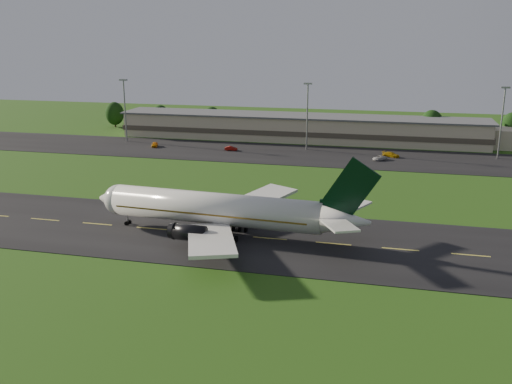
% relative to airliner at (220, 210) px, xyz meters
% --- Properties ---
extents(ground, '(360.00, 360.00, 0.00)m').
position_rel_airliner_xyz_m(ground, '(-2.03, 0.05, -4.66)').
color(ground, '#234B12').
rests_on(ground, ground).
extents(taxiway, '(220.00, 30.00, 0.10)m').
position_rel_airliner_xyz_m(taxiway, '(-2.03, 0.05, -4.61)').
color(taxiway, black).
rests_on(taxiway, ground).
extents(apron, '(260.00, 30.00, 0.10)m').
position_rel_airliner_xyz_m(apron, '(-2.03, 72.05, -4.61)').
color(apron, black).
rests_on(apron, ground).
extents(airliner, '(51.30, 42.10, 15.57)m').
position_rel_airliner_xyz_m(airliner, '(0.00, 0.00, 0.00)').
color(airliner, white).
rests_on(airliner, ground).
extents(terminal, '(145.00, 16.00, 8.40)m').
position_rel_airliner_xyz_m(terminal, '(4.38, 96.24, -0.67)').
color(terminal, tan).
rests_on(terminal, ground).
extents(light_mast_west, '(2.40, 1.20, 20.35)m').
position_rel_airliner_xyz_m(light_mast_west, '(-57.03, 80.05, 8.08)').
color(light_mast_west, gray).
rests_on(light_mast_west, ground).
extents(light_mast_centre, '(2.40, 1.20, 20.35)m').
position_rel_airliner_xyz_m(light_mast_centre, '(2.97, 80.05, 8.08)').
color(light_mast_centre, gray).
rests_on(light_mast_centre, ground).
extents(light_mast_east, '(2.40, 1.20, 20.35)m').
position_rel_airliner_xyz_m(light_mast_east, '(57.97, 80.05, 8.08)').
color(light_mast_east, gray).
rests_on(light_mast_east, ground).
extents(tree_line, '(194.93, 9.97, 10.34)m').
position_rel_airliner_xyz_m(tree_line, '(27.78, 105.72, 0.46)').
color(tree_line, black).
rests_on(tree_line, ground).
extents(service_vehicle_a, '(2.92, 4.57, 1.45)m').
position_rel_airliner_xyz_m(service_vehicle_a, '(-44.11, 73.07, -3.84)').
color(service_vehicle_a, orange).
rests_on(service_vehicle_a, apron).
extents(service_vehicle_b, '(3.99, 1.77, 1.27)m').
position_rel_airliner_xyz_m(service_vehicle_b, '(-19.11, 73.05, -3.92)').
color(service_vehicle_b, maroon).
rests_on(service_vehicle_b, apron).
extents(service_vehicle_c, '(4.58, 4.60, 1.23)m').
position_rel_airliner_xyz_m(service_vehicle_c, '(25.35, 69.63, -3.94)').
color(service_vehicle_c, silver).
rests_on(service_vehicle_c, apron).
extents(service_vehicle_d, '(5.35, 3.67, 1.44)m').
position_rel_airliner_xyz_m(service_vehicle_d, '(28.38, 74.79, -3.84)').
color(service_vehicle_d, '#C9970B').
rests_on(service_vehicle_d, apron).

